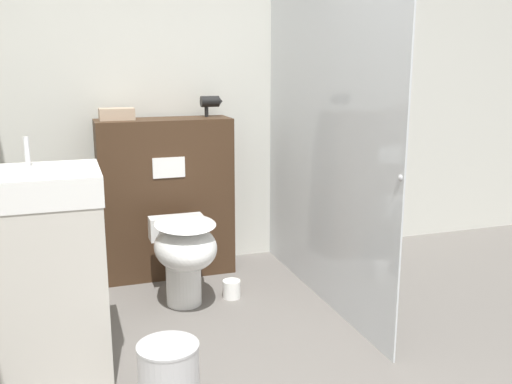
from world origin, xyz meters
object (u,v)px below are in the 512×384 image
(hair_drier, at_px, (211,102))
(waste_bin, at_px, (169,375))
(toilet, at_px, (184,251))
(sink_vanity, at_px, (37,278))

(hair_drier, bearing_deg, waste_bin, -110.78)
(waste_bin, bearing_deg, hair_drier, 69.22)
(toilet, relative_size, hair_drier, 3.75)
(toilet, distance_m, sink_vanity, 1.03)
(sink_vanity, xyz_separation_m, hair_drier, (1.18, 1.26, 0.72))
(toilet, height_order, waste_bin, toilet)
(toilet, bearing_deg, hair_drier, 61.90)
(sink_vanity, height_order, hair_drier, hair_drier)
(sink_vanity, height_order, waste_bin, sink_vanity)
(sink_vanity, bearing_deg, toilet, 35.71)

